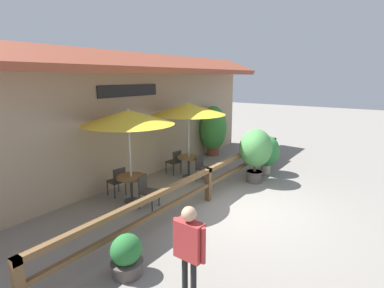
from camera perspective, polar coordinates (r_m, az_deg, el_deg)
name	(u,v)px	position (r m, az deg, el deg)	size (l,w,h in m)	color
ground_plane	(242,209)	(8.21, 9.47, -12.20)	(60.00, 60.00, 0.00)	gray
building_facade	(129,116)	(9.99, -11.83, 5.16)	(14.28, 1.49, 4.23)	tan
patio_railing	(208,177)	(8.41, 3.16, -6.30)	(10.40, 0.14, 0.95)	brown
patio_umbrella_near	(128,117)	(8.13, -12.07, 5.03)	(2.48, 2.48, 2.61)	#B7B2A8
dining_table_near	(131,181)	(8.55, -11.51, -6.99)	(0.81, 0.81, 0.74)	brown
chair_near_streetside	(147,190)	(8.15, -8.58, -8.61)	(0.50, 0.50, 0.87)	#332D28
chair_near_wallside	(117,180)	(9.04, -14.03, -6.68)	(0.48, 0.48, 0.87)	#332D28
patio_umbrella_middle	(189,109)	(10.03, -0.66, 6.72)	(2.48, 2.48, 2.61)	#B7B2A8
dining_table_middle	(189,161)	(10.38, -0.64, -3.20)	(0.81, 0.81, 0.74)	brown
chair_middle_streetside	(202,167)	(10.04, 1.97, -4.35)	(0.45, 0.45, 0.87)	#332D28
chair_middle_wallside	(175,161)	(10.73, -3.32, -3.22)	(0.47, 0.47, 0.87)	#332D28
potted_plant_entrance_palm	(256,150)	(9.96, 12.03, -1.12)	(1.17, 1.05, 1.78)	#564C47
potted_plant_corner_fern	(267,152)	(11.04, 14.06, -1.47)	(0.98, 0.88, 1.38)	#B7AD99
potted_plant_small_flowering	(127,256)	(5.72, -12.35, -20.04)	(0.58, 0.58, 0.76)	#564C47
potted_plant_broad_leaf	(213,129)	(13.19, 4.07, 2.83)	(1.26, 1.14, 2.19)	brown
pedestrian	(189,244)	(4.61, -0.56, -18.47)	(0.22, 0.58, 1.63)	black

